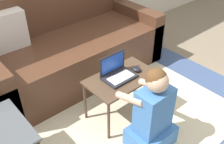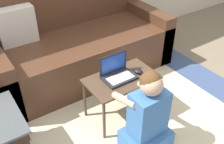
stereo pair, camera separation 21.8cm
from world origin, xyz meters
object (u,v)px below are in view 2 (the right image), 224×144
laptop (118,74)px  laptop_desk (122,83)px  computer_mouse (138,71)px  person_seated (147,118)px  couch (78,45)px

laptop → laptop_desk: bearing=-49.7°
laptop → computer_mouse: size_ratio=2.88×
person_seated → computer_mouse: bearing=61.3°
couch → computer_mouse: bearing=-81.9°
laptop → person_seated: bearing=-94.3°
person_seated → laptop: bearing=85.7°
couch → laptop_desk: 0.88m
person_seated → laptop_desk: bearing=82.4°
laptop_desk → computer_mouse: 0.18m
computer_mouse → person_seated: size_ratio=0.13×
laptop → computer_mouse: bearing=-10.8°
laptop_desk → computer_mouse: computer_mouse is taller
couch → laptop: bearing=-94.1°
computer_mouse → person_seated: 0.47m
couch → person_seated: couch is taller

